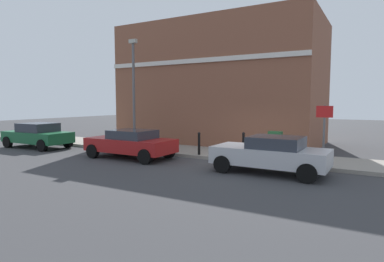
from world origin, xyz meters
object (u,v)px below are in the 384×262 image
(car_green, at_px, (38,135))
(lamppost, at_px, (134,88))
(bollard_near_cabinet, at_px, (243,143))
(car_red, at_px, (131,143))
(utility_cabinet, at_px, (275,146))
(car_silver, at_px, (271,154))
(bollard_far_kerb, at_px, (199,143))
(street_sign, at_px, (324,126))

(car_green, bearing_deg, lamppost, -156.80)
(bollard_near_cabinet, bearing_deg, lamppost, 92.61)
(car_red, height_order, utility_cabinet, car_red)
(car_green, bearing_deg, car_silver, 178.84)
(bollard_far_kerb, relative_size, lamppost, 0.18)
(car_green, bearing_deg, street_sign, -174.47)
(utility_cabinet, relative_size, lamppost, 0.20)
(lamppost, bearing_deg, street_sign, -93.25)
(street_sign, relative_size, lamppost, 0.40)
(bollard_near_cabinet, bearing_deg, bollard_far_kerb, 119.71)
(bollard_far_kerb, bearing_deg, car_green, 99.40)
(car_green, distance_m, bollard_near_cabinet, 11.49)
(car_green, xyz_separation_m, bollard_near_cabinet, (2.57, -11.20, -0.02))
(utility_cabinet, bearing_deg, car_silver, -167.88)
(car_silver, relative_size, car_red, 0.99)
(street_sign, xyz_separation_m, lamppost, (0.55, 9.70, 1.64))
(bollard_near_cabinet, bearing_deg, car_red, 120.55)
(car_red, relative_size, car_green, 1.02)
(bollard_near_cabinet, bearing_deg, street_sign, -103.22)
(bollard_near_cabinet, xyz_separation_m, street_sign, (-0.83, -3.54, 0.96))
(car_silver, xyz_separation_m, bollard_far_kerb, (1.56, 3.78, -0.00))
(lamppost, bearing_deg, bollard_near_cabinet, -87.39)
(car_silver, relative_size, lamppost, 0.71)
(car_silver, xyz_separation_m, car_green, (-0.01, 13.22, 0.02))
(car_red, xyz_separation_m, bollard_near_cabinet, (2.62, -4.43, 0.01))
(utility_cabinet, distance_m, bollard_far_kerb, 3.37)
(car_silver, bearing_deg, utility_cabinet, -76.73)
(car_red, distance_m, bollard_far_kerb, 3.12)
(car_green, relative_size, bollard_near_cabinet, 3.92)
(utility_cabinet, xyz_separation_m, street_sign, (-0.73, -2.05, 0.98))
(car_silver, distance_m, car_green, 13.22)
(bollard_near_cabinet, relative_size, street_sign, 0.45)
(car_silver, distance_m, bollard_near_cabinet, 3.26)
(utility_cabinet, bearing_deg, car_green, 101.01)
(car_green, xyz_separation_m, lamppost, (2.29, -5.05, 2.58))
(car_silver, height_order, car_red, car_silver)
(car_green, bearing_deg, utility_cabinet, -170.18)
(car_silver, height_order, bollard_near_cabinet, car_silver)
(bollard_far_kerb, height_order, street_sign, street_sign)
(bollard_near_cabinet, height_order, lamppost, lamppost)
(street_sign, bearing_deg, car_silver, 138.61)
(bollard_far_kerb, xyz_separation_m, street_sign, (0.18, -5.30, 0.96))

